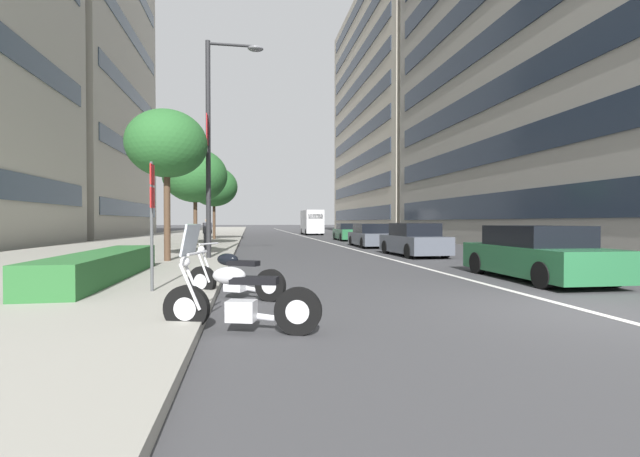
# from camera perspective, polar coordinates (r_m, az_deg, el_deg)

# --- Properties ---
(ground_plane) EXTENTS (400.00, 400.00, 0.00)m
(ground_plane) POSITION_cam_1_polar(r_m,az_deg,el_deg) (8.54, 32.48, -9.39)
(ground_plane) COLOR #3A3A3D
(sidewalk_right_plaza) EXTENTS (160.00, 10.40, 0.15)m
(sidewalk_right_plaza) POSITION_cam_1_polar(r_m,az_deg,el_deg) (36.74, -18.63, -1.38)
(sidewalk_right_plaza) COLOR gray
(sidewalk_right_plaza) RESTS_ON ground
(lane_centre_stripe) EXTENTS (110.00, 0.16, 0.01)m
(lane_centre_stripe) POSITION_cam_1_polar(r_m,az_deg,el_deg) (41.65, -1.72, -1.17)
(lane_centre_stripe) COLOR silver
(lane_centre_stripe) RESTS_ON ground
(motorcycle_far_end_row) EXTENTS (0.84, 2.13, 1.48)m
(motorcycle_far_end_row) POSITION_cam_1_polar(r_m,az_deg,el_deg) (5.97, -10.83, -9.42)
(motorcycle_far_end_row) COLOR black
(motorcycle_far_end_row) RESTS_ON ground
(motorcycle_by_sign_pole) EXTENTS (1.20, 1.92, 1.08)m
(motorcycle_by_sign_pole) POSITION_cam_1_polar(r_m,az_deg,el_deg) (8.58, -11.37, -6.47)
(motorcycle_by_sign_pole) COLOR black
(motorcycle_by_sign_pole) RESTS_ON ground
(car_mid_block_traffic) EXTENTS (4.44, 2.03, 1.40)m
(car_mid_block_traffic) POSITION_cam_1_polar(r_m,az_deg,el_deg) (12.48, 26.93, -3.07)
(car_mid_block_traffic) COLOR #236038
(car_mid_block_traffic) RESTS_ON ground
(car_lead_in_lane) EXTENTS (4.24, 1.88, 1.45)m
(car_lead_in_lane) POSITION_cam_1_polar(r_m,az_deg,el_deg) (19.39, 12.39, -1.58)
(car_lead_in_lane) COLOR #4C515B
(car_lead_in_lane) RESTS_ON ground
(car_following_behind) EXTENTS (4.68, 1.98, 1.39)m
(car_following_behind) POSITION_cam_1_polar(r_m,az_deg,el_deg) (25.88, 6.74, -0.98)
(car_following_behind) COLOR #4C515B
(car_following_behind) RESTS_ON ground
(car_far_down_avenue) EXTENTS (4.70, 1.95, 1.38)m
(car_far_down_avenue) POSITION_cam_1_polar(r_m,az_deg,el_deg) (34.65, 3.74, -0.52)
(car_far_down_avenue) COLOR #236038
(car_far_down_avenue) RESTS_ON ground
(delivery_van_ahead) EXTENTS (5.39, 2.07, 2.83)m
(delivery_van_ahead) POSITION_cam_1_polar(r_m,az_deg,el_deg) (49.53, -1.10, 0.90)
(delivery_van_ahead) COLOR silver
(delivery_van_ahead) RESTS_ON ground
(parking_sign_by_curb) EXTENTS (0.32, 0.06, 2.53)m
(parking_sign_by_curb) POSITION_cam_1_polar(r_m,az_deg,el_deg) (8.97, -21.49, 2.28)
(parking_sign_by_curb) COLOR #47494C
(parking_sign_by_curb) RESTS_ON sidewalk_right_plaza
(street_lamp_with_banners) EXTENTS (1.26, 2.16, 8.16)m
(street_lamp_with_banners) POSITION_cam_1_polar(r_m,az_deg,el_deg) (17.03, -13.67, 12.85)
(street_lamp_with_banners) COLOR #232326
(street_lamp_with_banners) RESTS_ON sidewalk_right_plaza
(clipped_hedge_bed) EXTENTS (6.15, 1.10, 0.63)m
(clipped_hedge_bed) POSITION_cam_1_polar(r_m,az_deg,el_deg) (11.40, -27.04, -4.43)
(clipped_hedge_bed) COLOR #28602D
(clipped_hedge_bed) RESTS_ON sidewalk_right_plaza
(street_tree_far_plaza) EXTENTS (2.75, 2.75, 5.23)m
(street_tree_far_plaza) POSITION_cam_1_polar(r_m,az_deg,el_deg) (15.97, -19.76, 10.52)
(street_tree_far_plaza) COLOR #473323
(street_tree_far_plaza) RESTS_ON sidewalk_right_plaza
(street_tree_by_lamp_post) EXTENTS (3.65, 3.65, 5.58)m
(street_tree_by_lamp_post) POSITION_cam_1_polar(r_m,az_deg,el_deg) (25.83, -16.31, 6.78)
(street_tree_by_lamp_post) COLOR #473323
(street_tree_by_lamp_post) RESTS_ON sidewalk_right_plaza
(street_tree_near_plaza_corner) EXTENTS (3.65, 3.65, 5.67)m
(street_tree_near_plaza_corner) POSITION_cam_1_polar(r_m,az_deg,el_deg) (34.70, -13.95, 5.42)
(street_tree_near_plaza_corner) COLOR #473323
(street_tree_near_plaza_corner) RESTS_ON sidewalk_right_plaza
(pedestrian_on_plaza) EXTENTS (0.37, 0.46, 1.52)m
(pedestrian_on_plaza) POSITION_cam_1_polar(r_m,az_deg,el_deg) (21.72, -14.78, -0.70)
(pedestrian_on_plaza) COLOR #2D2D33
(pedestrian_on_plaza) RESTS_ON sidewalk_right_plaza
(office_tower_mid_left) EXTENTS (27.81, 20.13, 30.13)m
(office_tower_mid_left) POSITION_cam_1_polar(r_m,az_deg,el_deg) (36.57, 35.46, 22.50)
(office_tower_mid_left) COLOR gray
(office_tower_mid_left) RESTS_ON ground
(office_tower_near_left) EXTENTS (29.63, 20.48, 31.00)m
(office_tower_near_left) POSITION_cam_1_polar(r_m,az_deg,el_deg) (60.64, 14.65, 14.22)
(office_tower_near_left) COLOR beige
(office_tower_near_left) RESTS_ON ground
(office_tower_far_right_block) EXTENTS (23.01, 17.32, 35.32)m
(office_tower_far_right_block) POSITION_cam_1_polar(r_m,az_deg,el_deg) (54.44, -33.04, 18.02)
(office_tower_far_right_block) COLOR #B7B2A3
(office_tower_far_right_block) RESTS_ON ground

